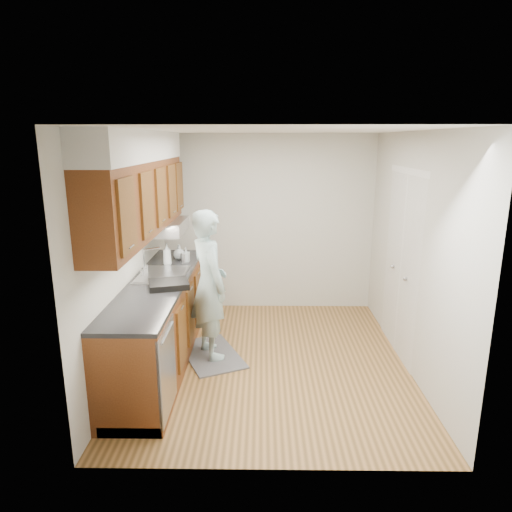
{
  "coord_description": "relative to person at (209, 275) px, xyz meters",
  "views": [
    {
      "loc": [
        -0.08,
        -4.68,
        2.41
      ],
      "look_at": [
        -0.15,
        0.25,
        1.15
      ],
      "focal_mm": 32.0,
      "sensor_mm": 36.0,
      "label": 1
    }
  ],
  "objects": [
    {
      "name": "wall_back",
      "position": [
        0.67,
        1.62,
        0.28
      ],
      "size": [
        3.0,
        0.02,
        2.5
      ],
      "primitive_type": "cube",
      "color": "beige",
      "rests_on": "floor"
    },
    {
      "name": "closet_door",
      "position": [
        2.15,
        0.17,
        0.06
      ],
      "size": [
        0.02,
        1.22,
        2.05
      ],
      "primitive_type": "cube",
      "color": "white",
      "rests_on": "wall_right"
    },
    {
      "name": "soap_bottle_c",
      "position": [
        -0.47,
        0.77,
        0.07
      ],
      "size": [
        0.21,
        0.21,
        0.19
      ],
      "primitive_type": "imported",
      "rotation": [
        0.0,
        0.0,
        0.76
      ],
      "color": "silver",
      "rests_on": "counter"
    },
    {
      "name": "person",
      "position": [
        0.0,
        0.0,
        0.0
      ],
      "size": [
        0.71,
        0.8,
        1.9
      ],
      "primitive_type": "imported",
      "rotation": [
        0.0,
        0.0,
        2.05
      ],
      "color": "#9EBFC1",
      "rests_on": "floor_mat"
    },
    {
      "name": "soap_bottle_a",
      "position": [
        -0.56,
        0.48,
        0.11
      ],
      "size": [
        0.13,
        0.13,
        0.27
      ],
      "primitive_type": "imported",
      "rotation": [
        0.0,
        0.0,
        0.24
      ],
      "color": "silver",
      "rests_on": "counter"
    },
    {
      "name": "dish_rack",
      "position": [
        -0.37,
        -0.36,
        0.0
      ],
      "size": [
        0.47,
        0.43,
        0.06
      ],
      "primitive_type": "cube",
      "rotation": [
        0.0,
        0.0,
        0.27
      ],
      "color": "black",
      "rests_on": "counter"
    },
    {
      "name": "wall_left",
      "position": [
        -0.83,
        -0.13,
        0.28
      ],
      "size": [
        0.02,
        3.5,
        2.5
      ],
      "primitive_type": "cube",
      "color": "beige",
      "rests_on": "floor"
    },
    {
      "name": "soap_bottle_b",
      "position": [
        -0.36,
        0.65,
        0.06
      ],
      "size": [
        0.09,
        0.09,
        0.18
      ],
      "primitive_type": "imported",
      "rotation": [
        0.0,
        0.0,
        -0.08
      ],
      "color": "silver",
      "rests_on": "counter"
    },
    {
      "name": "counter",
      "position": [
        -0.53,
        -0.13,
        -0.48
      ],
      "size": [
        0.64,
        2.8,
        1.3
      ],
      "color": "brown",
      "rests_on": "floor"
    },
    {
      "name": "wall_right",
      "position": [
        2.17,
        -0.13,
        0.28
      ],
      "size": [
        0.02,
        3.5,
        2.5
      ],
      "primitive_type": "cube",
      "color": "beige",
      "rests_on": "floor"
    },
    {
      "name": "upper_cabinets",
      "position": [
        -0.66,
        -0.08,
        0.98
      ],
      "size": [
        0.47,
        2.8,
        1.21
      ],
      "color": "brown",
      "rests_on": "wall_left"
    },
    {
      "name": "floor_mat",
      "position": [
        -0.0,
        -0.0,
        -0.96
      ],
      "size": [
        0.91,
        1.1,
        0.02
      ],
      "primitive_type": "cube",
      "rotation": [
        0.0,
        0.0,
        0.43
      ],
      "color": "slate",
      "rests_on": "floor"
    },
    {
      "name": "floor",
      "position": [
        0.67,
        -0.13,
        -0.97
      ],
      "size": [
        3.5,
        3.5,
        0.0
      ],
      "primitive_type": "plane",
      "color": "#9F6F3C",
      "rests_on": "ground"
    },
    {
      "name": "steel_can",
      "position": [
        -0.39,
        0.63,
        0.03
      ],
      "size": [
        0.08,
        0.08,
        0.11
      ],
      "primitive_type": "cylinder",
      "rotation": [
        0.0,
        0.0,
        -0.37
      ],
      "color": "#A5A5AA",
      "rests_on": "counter"
    },
    {
      "name": "ceiling",
      "position": [
        0.67,
        -0.13,
        1.53
      ],
      "size": [
        3.5,
        3.5,
        0.0
      ],
      "primitive_type": "plane",
      "rotation": [
        3.14,
        0.0,
        0.0
      ],
      "color": "white",
      "rests_on": "wall_left"
    }
  ]
}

